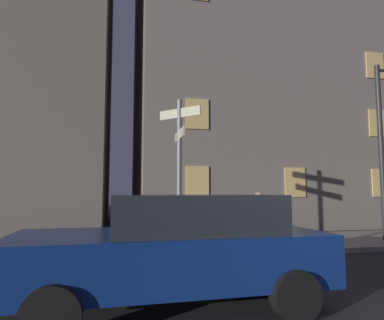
{
  "coord_description": "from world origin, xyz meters",
  "views": [
    {
      "loc": [
        -3.0,
        -2.64,
        1.62
      ],
      "look_at": [
        -1.04,
        6.23,
        2.47
      ],
      "focal_mm": 31.48,
      "sensor_mm": 36.0,
      "label": 1
    }
  ],
  "objects": [
    {
      "name": "cyclist",
      "position": [
        -0.04,
        4.0,
        0.75
      ],
      "size": [
        1.82,
        0.32,
        1.61
      ],
      "color": "black",
      "rests_on": "ground_plane"
    },
    {
      "name": "sidewalk_kerb",
      "position": [
        0.0,
        6.96,
        0.07
      ],
      "size": [
        40.0,
        3.35,
        0.14
      ],
      "primitive_type": "cube",
      "color": "gray",
      "rests_on": "ground_plane"
    },
    {
      "name": "signpost",
      "position": [
        -1.48,
        5.77,
        2.39
      ],
      "size": [
        0.91,
        1.28,
        3.85
      ],
      "color": "gray",
      "rests_on": "sidewalk_kerb"
    },
    {
      "name": "car_near_left",
      "position": [
        -2.17,
        2.19,
        0.84
      ],
      "size": [
        4.46,
        2.07,
        1.57
      ],
      "color": "navy",
      "rests_on": "ground_plane"
    },
    {
      "name": "building_right_block",
      "position": [
        4.09,
        14.75,
        8.09
      ],
      "size": [
        12.33,
        9.74,
        16.19
      ],
      "color": "slate",
      "rests_on": "ground_plane"
    }
  ]
}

